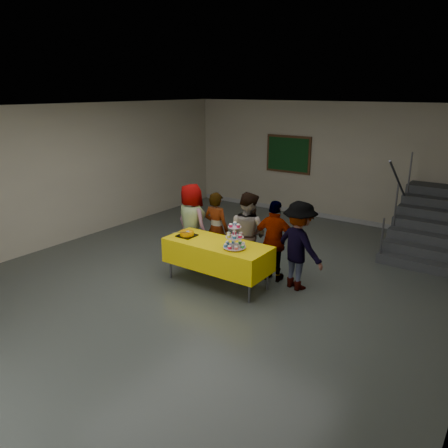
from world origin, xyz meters
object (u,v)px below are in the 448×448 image
Objects in this scene: bear_cake at (187,233)px; staircase at (430,226)px; schoolchild_c at (248,234)px; schoolchild_b at (216,229)px; bake_table at (217,254)px; cupcake_stand at (235,239)px; schoolchild_d at (275,241)px; schoolchild_e at (299,246)px; noticeboard at (288,154)px; schoolchild_a at (192,223)px.

bear_cake is 0.15× the size of staircase.
schoolchild_b is at bearing 3.06° from schoolchild_c.
bake_table is at bearing 125.85° from schoolchild_b.
cupcake_stand is at bearing -10.46° from bake_table.
schoolchild_b is 1.29m from schoolchild_d.
bake_table is 4.88m from staircase.
schoolchild_d is (1.37, 0.76, -0.10)m from bear_cake.
schoolchild_d is at bearing 177.46° from schoolchild_b.
schoolchild_c reaches higher than schoolchild_e.
noticeboard reaches higher than bear_cake.
schoolchild_a is 0.65× the size of staircase.
bake_table is 0.94m from schoolchild_b.
schoolchild_a reaches higher than bear_cake.
schoolchild_a is 2.25m from schoolchild_e.
schoolchild_c reaches higher than bear_cake.
schoolchild_e is at bearing -112.41° from staircase.
noticeboard is at bearing 108.04° from cupcake_stand.
schoolchild_a is (-1.44, 0.65, -0.15)m from cupcake_stand.
cupcake_stand is at bearing 138.52° from schoolchild_b.
cupcake_stand is 0.29× the size of schoolchild_c.
schoolchild_d is at bearing 12.87° from schoolchild_e.
schoolchild_c is 0.54m from schoolchild_d.
bake_table is 1.45× the size of noticeboard.
schoolchild_b is (-0.97, 0.82, -0.22)m from cupcake_stand.
staircase is (1.90, 3.39, -0.24)m from schoolchild_d.
bear_cake is at bearing 178.16° from cupcake_stand.
noticeboard reaches higher than schoolchild_c.
schoolchild_a reaches higher than cupcake_stand.
noticeboard is at bearing 103.95° from bake_table.
cupcake_stand is 0.31× the size of schoolchild_b.
noticeboard is at bearing -63.56° from schoolchild_c.
schoolchild_d is 4.74m from noticeboard.
bear_cake is at bearing -128.26° from staircase.
noticeboard is (-3.86, 0.84, 1.11)m from staircase.
bear_cake is 0.25× the size of schoolchild_b.
schoolchild_a is at bearing 20.87° from schoolchild_e.
staircase reaches higher than bake_table.
schoolchild_b is at bearing 140.00° from cupcake_stand.
schoolchild_b reaches higher than bake_table.
noticeboard reaches higher than schoolchild_b.
schoolchild_b is 4.65m from staircase.
schoolchild_e is at bearing 42.73° from cupcake_stand.
schoolchild_b is (0.08, 0.78, -0.11)m from bear_cake.
staircase reaches higher than schoolchild_b.
schoolchild_c is 4.58m from noticeboard.
bear_cake is 0.23× the size of schoolchild_e.
staircase reaches higher than schoolchild_d.
bear_cake reaches higher than bake_table.
bear_cake is 5.30m from staircase.
staircase is at bearing -134.95° from schoolchild_b.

